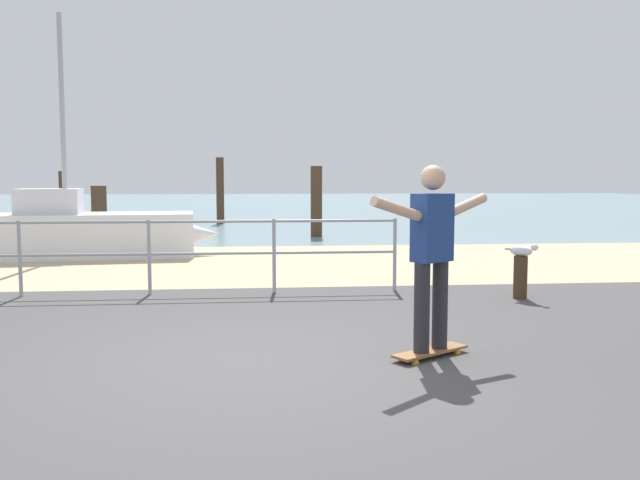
{
  "coord_description": "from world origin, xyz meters",
  "views": [
    {
      "loc": [
        0.05,
        -5.82,
        1.63
      ],
      "look_at": [
        0.8,
        2.0,
        0.9
      ],
      "focal_mm": 38.17,
      "sensor_mm": 36.0,
      "label": 1
    }
  ],
  "objects_px": {
    "skateboard": "(430,352)",
    "skateboarder": "(432,246)",
    "sailboat": "(90,232)",
    "bollard_short": "(520,278)",
    "seagull": "(522,250)"
  },
  "relations": [
    {
      "from": "skateboard",
      "to": "skateboarder",
      "type": "relative_size",
      "value": 0.47
    },
    {
      "from": "sailboat",
      "to": "bollard_short",
      "type": "xyz_separation_m",
      "value": [
        6.8,
        -5.4,
        -0.23
      ]
    },
    {
      "from": "skateboarder",
      "to": "bollard_short",
      "type": "bearing_deg",
      "value": 55.01
    },
    {
      "from": "skateboarder",
      "to": "seagull",
      "type": "distance_m",
      "value": 3.41
    },
    {
      "from": "skateboarder",
      "to": "sailboat",
      "type": "bearing_deg",
      "value": 120.72
    },
    {
      "from": "skateboarder",
      "to": "seagull",
      "type": "height_order",
      "value": "skateboarder"
    },
    {
      "from": "sailboat",
      "to": "seagull",
      "type": "relative_size",
      "value": 12.21
    },
    {
      "from": "skateboarder",
      "to": "seagull",
      "type": "bearing_deg",
      "value": 54.74
    },
    {
      "from": "skateboard",
      "to": "sailboat",
      "type": "bearing_deg",
      "value": 120.72
    },
    {
      "from": "skateboard",
      "to": "skateboarder",
      "type": "xyz_separation_m",
      "value": [
        -0.0,
        -0.0,
        0.95
      ]
    },
    {
      "from": "bollard_short",
      "to": "seagull",
      "type": "xyz_separation_m",
      "value": [
        0.01,
        -0.01,
        0.37
      ]
    },
    {
      "from": "seagull",
      "to": "skateboard",
      "type": "bearing_deg",
      "value": -125.26
    },
    {
      "from": "sailboat",
      "to": "skateboarder",
      "type": "bearing_deg",
      "value": -59.28
    },
    {
      "from": "skateboard",
      "to": "seagull",
      "type": "bearing_deg",
      "value": 54.74
    },
    {
      "from": "skateboard",
      "to": "bollard_short",
      "type": "xyz_separation_m",
      "value": [
        1.95,
        2.78,
        0.23
      ]
    }
  ]
}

